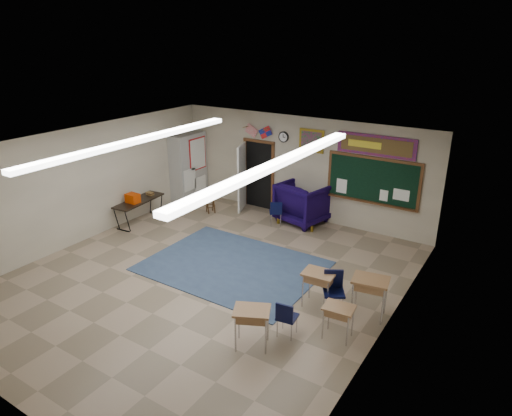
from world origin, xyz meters
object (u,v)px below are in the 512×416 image
Objects in this scene: wooden_stool at (210,202)px; folding_table at (139,210)px; student_desk_front_right at (369,295)px; wingback_armchair at (304,202)px; student_desk_front_left at (318,287)px.

folding_table is at bearing -126.03° from wooden_stool.
wingback_armchair is at bearing 122.69° from student_desk_front_right.
wingback_armchair is 4.83m from student_desk_front_right.
student_desk_front_right is 0.49× the size of folding_table.
wingback_armchair is 2.06× the size of wooden_stool.
student_desk_front_right reaches higher than wooden_stool.
student_desk_front_left is 0.45× the size of folding_table.
student_desk_front_left is (2.28, -3.77, -0.17)m from wingback_armchair.
wingback_armchair is at bearing 17.87° from wooden_stool.
student_desk_front_left reaches higher than wooden_stool.
wooden_stool is (-2.73, -0.88, -0.27)m from wingback_armchair.
student_desk_front_right is at bearing -24.12° from wooden_stool.
student_desk_front_left is 1.20× the size of wooden_stool.
student_desk_front_right is (0.98, 0.21, 0.03)m from student_desk_front_left.
wingback_armchair is 0.77× the size of folding_table.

